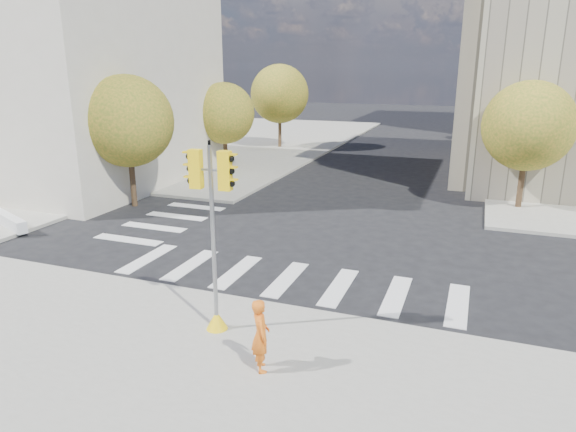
% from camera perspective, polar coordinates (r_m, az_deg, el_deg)
% --- Properties ---
extents(ground, '(160.00, 160.00, 0.00)m').
position_cam_1_polar(ground, '(18.72, 2.24, -4.82)').
color(ground, black).
rests_on(ground, ground).
extents(sidewalk_far_left, '(28.00, 40.00, 0.15)m').
position_cam_1_polar(sidewalk_far_left, '(50.06, -10.34, 8.39)').
color(sidewalk_far_left, gray).
rests_on(sidewalk_far_left, ground).
extents(classical_building, '(19.00, 15.00, 12.70)m').
position_cam_1_polar(classical_building, '(35.39, -26.30, 14.20)').
color(classical_building, beige).
rests_on(classical_building, ground).
extents(tree_lw_near, '(4.40, 4.40, 6.41)m').
position_cam_1_polar(tree_lw_near, '(26.17, -17.40, 10.01)').
color(tree_lw_near, '#382616').
rests_on(tree_lw_near, ground).
extents(tree_lw_mid, '(4.00, 4.00, 5.77)m').
position_cam_1_polar(tree_lw_mid, '(34.63, -7.10, 11.25)').
color(tree_lw_mid, '#382616').
rests_on(tree_lw_mid, ground).
extents(tree_lw_far, '(4.80, 4.80, 6.95)m').
position_cam_1_polar(tree_lw_far, '(43.67, -0.94, 13.41)').
color(tree_lw_far, '#382616').
rests_on(tree_lw_far, ground).
extents(tree_re_near, '(4.20, 4.20, 6.16)m').
position_cam_1_polar(tree_re_near, '(26.82, 25.15, 9.03)').
color(tree_re_near, '#382616').
rests_on(tree_re_near, ground).
extents(tree_re_mid, '(4.60, 4.60, 6.66)m').
position_cam_1_polar(tree_re_mid, '(38.73, 24.03, 11.40)').
color(tree_re_mid, '#382616').
rests_on(tree_re_mid, ground).
extents(tree_re_far, '(4.00, 4.00, 5.88)m').
position_cam_1_polar(tree_re_far, '(50.72, 23.33, 11.77)').
color(tree_re_far, '#382616').
rests_on(tree_re_far, ground).
extents(lamp_near, '(0.35, 0.18, 8.11)m').
position_cam_1_polar(lamp_near, '(30.78, 25.72, 10.70)').
color(lamp_near, black).
rests_on(lamp_near, sidewalk_far_right).
extents(lamp_far, '(0.35, 0.18, 8.11)m').
position_cam_1_polar(lamp_far, '(44.73, 24.36, 12.13)').
color(lamp_far, black).
rests_on(lamp_far, sidewalk_far_right).
extents(traffic_signal, '(1.07, 0.56, 4.93)m').
position_cam_1_polar(traffic_signal, '(12.99, -8.24, -4.08)').
color(traffic_signal, yellow).
rests_on(traffic_signal, sidewalk_near).
extents(photographer, '(0.69, 0.75, 1.71)m').
position_cam_1_polar(photographer, '(11.71, -3.06, -13.08)').
color(photographer, orange).
rests_on(photographer, sidewalk_near).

